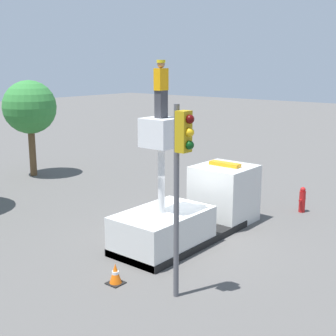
# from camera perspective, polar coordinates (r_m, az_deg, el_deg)

# --- Properties ---
(ground_plane) EXTENTS (120.00, 120.00, 0.00)m
(ground_plane) POSITION_cam_1_polar(r_m,az_deg,el_deg) (16.35, 1.70, -8.78)
(ground_plane) COLOR #565451
(bucket_truck) EXTENTS (6.34, 2.11, 4.33)m
(bucket_truck) POSITION_cam_1_polar(r_m,az_deg,el_deg) (16.56, 3.18, -5.11)
(bucket_truck) COLOR black
(bucket_truck) RESTS_ON ground
(worker) EXTENTS (0.40, 0.26, 1.75)m
(worker) POSITION_cam_1_polar(r_m,az_deg,el_deg) (14.40, -0.85, 9.60)
(worker) COLOR #38383D
(worker) RESTS_ON bucket_truck
(traffic_light_pole) EXTENTS (0.34, 0.57, 5.02)m
(traffic_light_pole) POSITION_cam_1_polar(r_m,az_deg,el_deg) (11.42, 1.61, 0.46)
(traffic_light_pole) COLOR #515156
(traffic_light_pole) RESTS_ON ground
(fire_hydrant) EXTENTS (0.49, 0.25, 1.06)m
(fire_hydrant) POSITION_cam_1_polar(r_m,az_deg,el_deg) (19.94, 16.05, -3.74)
(fire_hydrant) COLOR red
(fire_hydrant) RESTS_ON ground
(traffic_cone_rear) EXTENTS (0.44, 0.44, 0.60)m
(traffic_cone_rear) POSITION_cam_1_polar(r_m,az_deg,el_deg) (13.31, -6.43, -12.74)
(traffic_cone_rear) COLOR black
(traffic_cone_rear) RESTS_ON ground
(tree_left_bg) EXTENTS (2.82, 2.82, 5.13)m
(tree_left_bg) POSITION_cam_1_polar(r_m,az_deg,el_deg) (26.00, -16.51, 7.06)
(tree_left_bg) COLOR brown
(tree_left_bg) RESTS_ON ground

